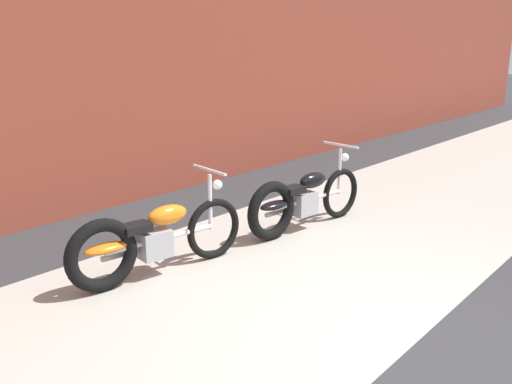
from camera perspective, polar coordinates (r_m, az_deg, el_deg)
The scene contains 4 objects.
ground_plane at distance 4.62m, azimuth 16.43°, elevation -15.20°, with size 80.00×80.00×0.00m, color #2D2D30.
sidewalk_slab at distance 5.46m, azimuth -0.56°, elevation -9.47°, with size 36.00×3.50×0.01m, color #9E998E.
motorcycle_orange at distance 5.53m, azimuth -11.38°, elevation -5.04°, with size 2.00×0.65×1.03m.
motorcycle_black at distance 6.79m, azimuth 4.63°, elevation -0.89°, with size 2.00×0.60×1.03m.
Camera 1 is at (-3.68, -1.56, 2.31)m, focal length 37.80 mm.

